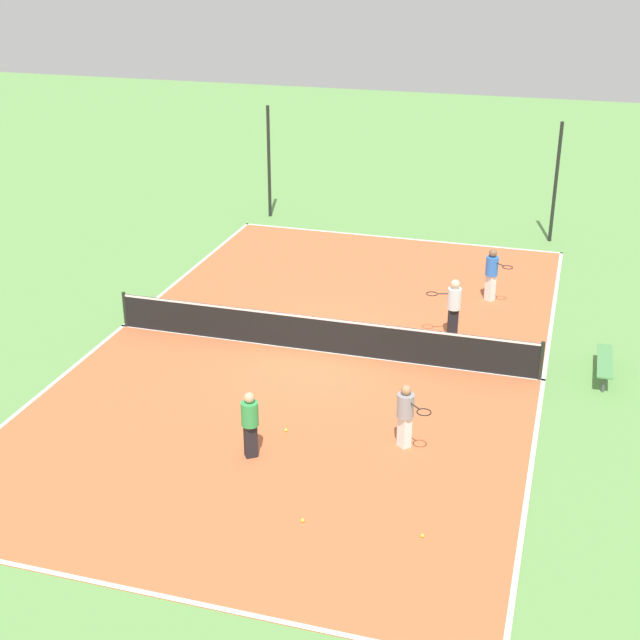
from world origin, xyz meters
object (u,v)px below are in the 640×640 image
player_far_green (250,421)px  tennis_ball_midcourt (286,430)px  player_near_blue (492,271)px  fence_post_back_left (269,162)px  tennis_ball_right_alley (422,536)px  tennis_ball_near_net (303,520)px  bench (605,362)px  player_baseline_gray (406,412)px  player_near_white (454,305)px  tennis_net (320,333)px  fence_post_back_right (556,183)px

player_far_green → tennis_ball_midcourt: bearing=-144.5°
player_near_blue → fence_post_back_left: (-9.00, 6.13, 1.16)m
fence_post_back_left → tennis_ball_right_alley: bearing=-62.7°
player_near_blue → tennis_ball_near_net: player_near_blue is taller
tennis_ball_right_alley → tennis_ball_midcourt: size_ratio=1.00×
bench → tennis_ball_near_net: size_ratio=28.01×
bench → tennis_ball_near_net: bearing=145.4°
player_near_blue → tennis_ball_midcourt: player_near_blue is taller
player_far_green → tennis_ball_right_alley: bearing=121.3°
player_baseline_gray → tennis_ball_midcourt: (-2.59, -0.14, -0.79)m
player_baseline_gray → player_far_green: size_ratio=0.98×
player_near_blue → player_near_white: bearing=-65.0°
tennis_net → bench: size_ratio=5.88×
tennis_ball_right_alley → player_near_white: bearing=95.4°
player_near_blue → tennis_ball_right_alley: size_ratio=23.31×
bench → player_near_white: size_ratio=1.16×
fence_post_back_left → tennis_ball_midcourt: bearing=-69.4°
fence_post_back_left → fence_post_back_right: bearing=0.0°
tennis_ball_midcourt → tennis_ball_near_net: (1.32, -2.96, 0.00)m
player_near_white → tennis_ball_midcourt: bearing=47.7°
bench → player_baseline_gray: size_ratio=1.31×
player_near_white → fence_post_back_right: (2.06, 9.02, 1.12)m
fence_post_back_right → player_near_blue: bearing=-102.7°
fence_post_back_right → player_far_green: bearing=-107.8°
player_near_blue → player_far_green: bearing=-72.6°
player_near_white → player_baseline_gray: 5.76m
bench → tennis_ball_midcourt: bearing=125.5°
tennis_ball_near_net → fence_post_back_left: fence_post_back_left is taller
player_baseline_gray → fence_post_back_left: fence_post_back_left is taller
tennis_net → player_near_white: (3.13, 1.82, 0.43)m
player_far_green → tennis_ball_right_alley: size_ratio=21.79×
player_baseline_gray → tennis_ball_midcourt: bearing=-136.0°
player_baseline_gray → player_near_blue: (0.79, 8.65, 0.08)m
tennis_ball_midcourt → fence_post_back_left: size_ratio=0.02×
tennis_net → fence_post_back_left: bearing=115.6°
tennis_ball_right_alley → tennis_net: bearing=119.9°
player_near_white → fence_post_back_right: bearing=-120.5°
player_far_green → tennis_ball_right_alley: 4.31m
tennis_net → player_near_white: bearing=30.2°
bench → fence_post_back_left: 16.02m
tennis_net → tennis_ball_near_net: (1.75, -7.04, -0.47)m
tennis_ball_midcourt → fence_post_back_left: (-5.62, 14.92, 2.03)m
tennis_net → fence_post_back_left: 12.12m
player_near_white → tennis_ball_near_net: 9.01m
tennis_ball_right_alley → tennis_ball_near_net: 2.21m
tennis_ball_midcourt → fence_post_back_right: bearing=72.3°
player_far_green → player_near_white: bearing=-149.4°
player_far_green → tennis_ball_near_net: player_far_green is taller
tennis_ball_midcourt → bench: bearing=35.5°
tennis_net → player_near_white: 3.65m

